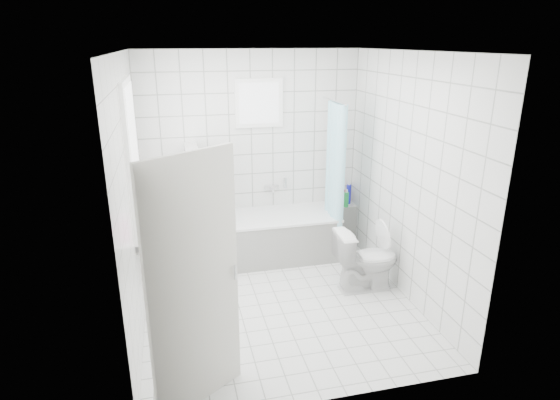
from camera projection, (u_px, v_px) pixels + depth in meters
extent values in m
plane|color=white|center=(279.00, 302.00, 5.07)|extent=(3.00, 3.00, 0.00)
plane|color=white|center=(278.00, 51.00, 4.22)|extent=(3.00, 3.00, 0.00)
cube|color=white|center=(252.00, 154.00, 6.03)|extent=(2.80, 0.02, 2.60)
cube|color=white|center=(327.00, 251.00, 3.26)|extent=(2.80, 0.02, 2.60)
cube|color=white|center=(132.00, 199.00, 4.34)|extent=(0.02, 3.00, 2.60)
cube|color=white|center=(407.00, 179.00, 4.95)|extent=(0.02, 3.00, 2.60)
cube|color=white|center=(135.00, 159.00, 4.53)|extent=(0.01, 0.90, 1.40)
cube|color=white|center=(259.00, 103.00, 5.80)|extent=(0.50, 0.01, 0.50)
cube|color=white|center=(147.00, 229.00, 4.78)|extent=(0.18, 1.02, 0.08)
cube|color=silver|center=(195.00, 287.00, 3.39)|extent=(0.68, 0.48, 2.00)
cube|color=white|center=(270.00, 237.00, 6.05)|extent=(1.70, 0.75, 0.55)
cube|color=white|center=(270.00, 217.00, 5.95)|extent=(1.72, 0.77, 0.03)
cube|color=white|center=(196.00, 210.00, 5.64)|extent=(0.15, 0.85, 1.50)
cube|color=white|center=(346.00, 223.00, 6.53)|extent=(0.40, 0.24, 0.55)
imported|color=white|center=(366.00, 260.00, 5.24)|extent=(0.71, 0.41, 0.72)
cylinder|color=silver|center=(334.00, 101.00, 5.64)|extent=(0.02, 0.80, 0.02)
cube|color=silver|center=(271.00, 187.00, 6.19)|extent=(0.18, 0.06, 0.06)
imported|color=#FF63BB|center=(145.00, 226.00, 4.39)|extent=(0.15, 0.15, 0.28)
imported|color=#C361AC|center=(148.00, 208.00, 5.01)|extent=(0.11, 0.11, 0.18)
imported|color=#BBBAC0|center=(147.00, 208.00, 4.87)|extent=(0.15, 0.15, 0.27)
imported|color=#2C82C7|center=(146.00, 226.00, 4.53)|extent=(0.08, 0.08, 0.18)
cylinder|color=red|center=(343.00, 197.00, 6.42)|extent=(0.06, 0.06, 0.21)
cylinder|color=#171BBF|center=(349.00, 194.00, 6.43)|extent=(0.06, 0.06, 0.27)
cylinder|color=green|center=(346.00, 200.00, 6.31)|extent=(0.06, 0.06, 0.21)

